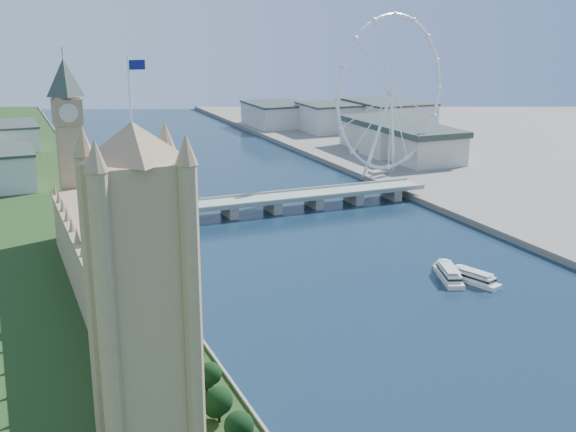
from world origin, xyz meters
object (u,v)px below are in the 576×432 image
tour_boat_near (448,279)px  tour_boat_far (473,283)px  victoria_tower (141,286)px  london_eye (391,93)px

tour_boat_near → tour_boat_far: 11.98m
tour_boat_far → victoria_tower: bearing=-172.7°
victoria_tower → tour_boat_near: bearing=29.0°
victoria_tower → tour_boat_far: size_ratio=3.67×
london_eye → tour_boat_far: (-79.14, -215.94, -67.52)m
victoria_tower → tour_boat_near: (167.39, 92.62, -54.49)m
victoria_tower → london_eye: (254.98, 300.08, 13.03)m
london_eye → victoria_tower: bearing=-130.4°
victoria_tower → london_eye: london_eye is taller
london_eye → tour_boat_near: 235.09m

